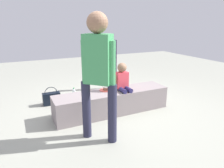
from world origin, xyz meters
TOP-DOWN VIEW (x-y plane):
  - ground_plane at (0.00, 0.00)m, footprint 12.00×12.00m
  - concrete_ledge at (0.00, 0.00)m, footprint 2.04×0.47m
  - child_seated at (0.19, -0.01)m, footprint 0.28×0.32m
  - adult_standing at (-0.53, -0.70)m, footprint 0.39×0.39m
  - cake_plate at (-0.08, 0.09)m, footprint 0.22×0.22m
  - gift_bag at (0.46, 0.61)m, footprint 0.21×0.08m
  - railing_post at (0.64, 1.22)m, footprint 0.36×0.36m
  - water_bottle_near_gift at (-0.13, 0.99)m, footprint 0.07×0.07m
  - water_bottle_far_side at (-0.40, 1.08)m, footprint 0.07×0.07m
  - party_cup_red at (-0.27, 0.97)m, footprint 0.09×0.09m
  - cake_box_white at (0.88, 0.54)m, footprint 0.31×0.32m
  - handbag_black_leather at (-0.91, 0.83)m, footprint 0.33×0.13m
  - handbag_brown_canvas at (-0.26, 0.40)m, footprint 0.27×0.12m

SIDE VIEW (x-z plane):
  - ground_plane at x=0.00m, z-range 0.00..0.00m
  - party_cup_red at x=-0.27m, z-range 0.00..0.11m
  - cake_box_white at x=0.88m, z-range 0.00..0.12m
  - water_bottle_near_gift at x=-0.13m, z-range -0.01..0.18m
  - water_bottle_far_side at x=-0.40m, z-range -0.01..0.19m
  - handbag_black_leather at x=-0.91m, z-range -0.05..0.31m
  - handbag_brown_canvas at x=-0.26m, z-range -0.04..0.30m
  - gift_bag at x=0.46m, z-range -0.02..0.34m
  - concrete_ledge at x=0.00m, z-range 0.00..0.39m
  - cake_plate at x=-0.08m, z-range 0.38..0.45m
  - railing_post at x=0.64m, z-range -0.14..1.02m
  - child_seated at x=0.19m, z-range 0.37..0.85m
  - adult_standing at x=-0.53m, z-range 0.17..1.84m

